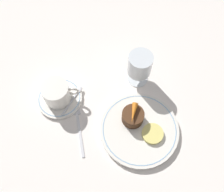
{
  "coord_description": "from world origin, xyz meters",
  "views": [
    {
      "loc": [
        -0.07,
        -0.27,
        0.73
      ],
      "look_at": [
        -0.04,
        0.07,
        0.04
      ],
      "focal_mm": 42.0,
      "sensor_mm": 36.0,
      "label": 1
    }
  ],
  "objects_px": {
    "wine_glass": "(140,66)",
    "dessert_cake": "(133,116)",
    "dinner_plate": "(139,129)",
    "coffee_cup": "(57,93)",
    "fork": "(78,120)"
  },
  "relations": [
    {
      "from": "wine_glass",
      "to": "fork",
      "type": "xyz_separation_m",
      "value": [
        -0.2,
        -0.13,
        -0.07
      ]
    },
    {
      "from": "dinner_plate",
      "to": "dessert_cake",
      "type": "distance_m",
      "value": 0.04
    },
    {
      "from": "coffee_cup",
      "to": "dessert_cake",
      "type": "xyz_separation_m",
      "value": [
        0.21,
        -0.09,
        -0.01
      ]
    },
    {
      "from": "fork",
      "to": "wine_glass",
      "type": "bearing_deg",
      "value": 32.8
    },
    {
      "from": "dinner_plate",
      "to": "coffee_cup",
      "type": "relative_size",
      "value": 2.15
    },
    {
      "from": "dinner_plate",
      "to": "dessert_cake",
      "type": "bearing_deg",
      "value": 117.51
    },
    {
      "from": "dinner_plate",
      "to": "wine_glass",
      "type": "xyz_separation_m",
      "value": [
        0.02,
        0.17,
        0.07
      ]
    },
    {
      "from": "wine_glass",
      "to": "dessert_cake",
      "type": "height_order",
      "value": "wine_glass"
    },
    {
      "from": "coffee_cup",
      "to": "fork",
      "type": "distance_m",
      "value": 0.1
    },
    {
      "from": "fork",
      "to": "dessert_cake",
      "type": "relative_size",
      "value": 2.85
    },
    {
      "from": "coffee_cup",
      "to": "wine_glass",
      "type": "xyz_separation_m",
      "value": [
        0.25,
        0.05,
        0.03
      ]
    },
    {
      "from": "coffee_cup",
      "to": "fork",
      "type": "bearing_deg",
      "value": -53.75
    },
    {
      "from": "dinner_plate",
      "to": "coffee_cup",
      "type": "xyz_separation_m",
      "value": [
        -0.23,
        0.12,
        0.04
      ]
    },
    {
      "from": "dinner_plate",
      "to": "wine_glass",
      "type": "distance_m",
      "value": 0.19
    },
    {
      "from": "coffee_cup",
      "to": "wine_glass",
      "type": "bearing_deg",
      "value": 11.56
    }
  ]
}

